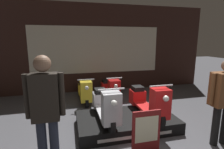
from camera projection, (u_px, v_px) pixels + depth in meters
The scene contains 9 objects.
shop_wall_back at pixel (97, 49), 6.49m from camera, with size 8.64×0.09×3.20m.
display_platform at pixel (126, 122), 3.88m from camera, with size 2.14×1.21×0.25m.
scooter_display_left at pixel (105, 105), 3.64m from camera, with size 0.47×1.55×0.83m.
scooter_display_right at pixel (148, 101), 3.87m from camera, with size 0.47×1.55×0.83m.
scooter_backrow_0 at pixel (85, 91), 5.51m from camera, with size 0.47×1.55×0.83m.
scooter_backrow_1 at pixel (110, 90), 5.71m from camera, with size 0.47×1.55×0.83m.
person_left_browsing at pixel (46, 109), 2.38m from camera, with size 0.52×0.22×1.72m.
person_right_browsing at pixel (224, 96), 3.09m from camera, with size 0.63×0.26×1.58m.
price_sign_board at pixel (146, 132), 2.95m from camera, with size 0.50×0.04×0.76m.
Camera 1 is at (-1.04, -2.39, 1.91)m, focal length 28.00 mm.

